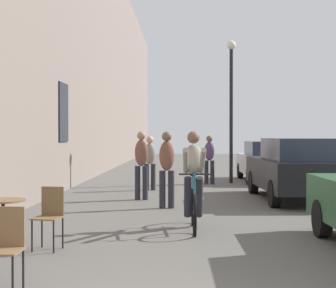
# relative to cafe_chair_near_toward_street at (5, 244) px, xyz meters

# --- Properties ---
(building_facade_left) EXTENTS (0.54, 68.00, 10.37)m
(building_facade_left) POSITION_rel_cafe_chair_near_toward_street_xyz_m (-1.91, 12.14, 4.67)
(building_facade_left) COLOR gray
(building_facade_left) RESTS_ON ground_plane
(cafe_chair_near_toward_street) EXTENTS (0.39, 0.39, 0.89)m
(cafe_chair_near_toward_street) POSITION_rel_cafe_chair_near_toward_street_xyz_m (0.00, 0.00, 0.00)
(cafe_chair_near_toward_street) COLOR black
(cafe_chair_near_toward_street) RESTS_ON ground_plane
(cafe_table_mid) EXTENTS (0.64, 0.64, 0.72)m
(cafe_table_mid) POSITION_rel_cafe_chair_near_toward_street_xyz_m (-0.74, 2.09, 0.00)
(cafe_table_mid) COLOR black
(cafe_table_mid) RESTS_ON ground_plane
(cafe_chair_mid_toward_street) EXTENTS (0.44, 0.44, 0.89)m
(cafe_chair_mid_toward_street) POSITION_rel_cafe_chair_near_toward_street_xyz_m (-0.09, 2.16, 0.00)
(cafe_chair_mid_toward_street) COLOR black
(cafe_chair_mid_toward_street) RESTS_ON ground_plane
(cyclist_on_bicycle) EXTENTS (0.52, 1.76, 1.74)m
(cyclist_on_bicycle) POSITION_rel_cafe_chair_near_toward_street_xyz_m (2.01, 3.88, 0.29)
(cyclist_on_bicycle) COLOR black
(cyclist_on_bicycle) RESTS_ON ground_plane
(pedestrian_near) EXTENTS (0.38, 0.29, 1.73)m
(pedestrian_near) POSITION_rel_cafe_chair_near_toward_street_xyz_m (1.46, 6.49, 0.46)
(pedestrian_near) COLOR #26262D
(pedestrian_near) RESTS_ON ground_plane
(pedestrian_mid) EXTENTS (0.38, 0.29, 1.74)m
(pedestrian_mid) POSITION_rel_cafe_chair_near_toward_street_xyz_m (0.76, 8.05, 0.47)
(pedestrian_mid) COLOR #26262D
(pedestrian_mid) RESTS_ON ground_plane
(pedestrian_far) EXTENTS (0.38, 0.30, 1.62)m
(pedestrian_far) POSITION_rel_cafe_chair_near_toward_street_xyz_m (0.83, 10.42, 0.39)
(pedestrian_far) COLOR #26262D
(pedestrian_far) RESTS_ON ground_plane
(pedestrian_furthest) EXTENTS (0.37, 0.28, 1.64)m
(pedestrian_furthest) POSITION_rel_cafe_chair_near_toward_street_xyz_m (2.70, 12.43, 0.40)
(pedestrian_furthest) COLOR #26262D
(pedestrian_furthest) RESTS_ON ground_plane
(street_lamp) EXTENTS (0.32, 0.32, 4.90)m
(street_lamp) POSITION_rel_cafe_chair_near_toward_street_xyz_m (3.47, 12.90, 2.59)
(street_lamp) COLOR black
(street_lamp) RESTS_ON ground_plane
(parked_car_second) EXTENTS (1.98, 4.46, 1.57)m
(parked_car_second) POSITION_rel_cafe_chair_near_toward_street_xyz_m (4.68, 8.03, 0.29)
(parked_car_second) COLOR black
(parked_car_second) RESTS_ON ground_plane
(parked_car_third) EXTENTS (1.75, 4.05, 1.43)m
(parked_car_third) POSITION_rel_cafe_chair_near_toward_street_xyz_m (4.78, 13.49, 0.23)
(parked_car_third) COLOR #B7B7BC
(parked_car_third) RESTS_ON ground_plane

